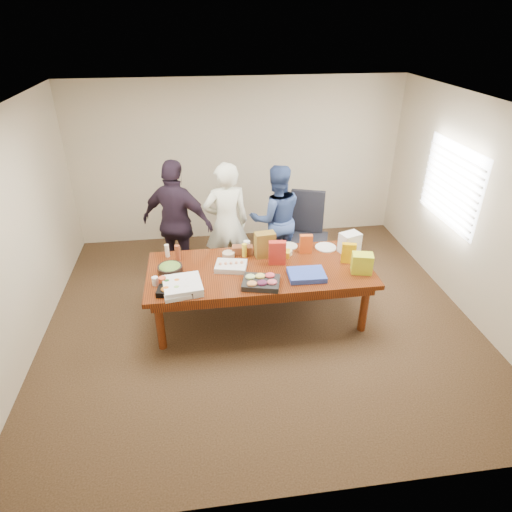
{
  "coord_description": "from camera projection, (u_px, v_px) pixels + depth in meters",
  "views": [
    {
      "loc": [
        -0.69,
        -4.65,
        3.57
      ],
      "look_at": [
        -0.03,
        0.1,
        0.87
      ],
      "focal_mm": 30.69,
      "sensor_mm": 36.0,
      "label": 1
    }
  ],
  "objects": [
    {
      "name": "wall_front",
      "position": [
        312.0,
        378.0,
        3.03
      ],
      "size": [
        5.5,
        0.04,
        2.7
      ],
      "primitive_type": "cube",
      "color": "beige",
      "rests_on": "floor"
    },
    {
      "name": "clear_cup_a",
      "position": [
        155.0,
        281.0,
        5.12
      ],
      "size": [
        0.08,
        0.08,
        0.1
      ],
      "primitive_type": "cylinder",
      "rotation": [
        0.0,
        0.0,
        0.05
      ],
      "color": "white",
      "rests_on": "conference_table"
    },
    {
      "name": "chip_bag_orange",
      "position": [
        306.0,
        244.0,
        5.77
      ],
      "size": [
        0.17,
        0.09,
        0.26
      ],
      "primitive_type": "cube",
      "rotation": [
        0.0,
        0.0,
        -0.12
      ],
      "color": "#D65117",
      "rests_on": "conference_table"
    },
    {
      "name": "grocery_bag_white",
      "position": [
        350.0,
        243.0,
        5.78
      ],
      "size": [
        0.3,
        0.26,
        0.27
      ],
      "primitive_type": "cube",
      "rotation": [
        0.0,
        0.0,
        0.33
      ],
      "color": "white",
      "rests_on": "conference_table"
    },
    {
      "name": "pizza_box_upper",
      "position": [
        182.0,
        284.0,
        5.02
      ],
      "size": [
        0.48,
        0.48,
        0.05
      ],
      "primitive_type": "cube",
      "rotation": [
        0.0,
        0.0,
        0.13
      ],
      "color": "white",
      "rests_on": "pizza_box_lower"
    },
    {
      "name": "person_center",
      "position": [
        227.0,
        224.0,
        6.26
      ],
      "size": [
        0.71,
        0.52,
        1.81
      ],
      "primitive_type": "imported",
      "rotation": [
        0.0,
        0.0,
        3.28
      ],
      "color": "white",
      "rests_on": "floor"
    },
    {
      "name": "sheet_cake",
      "position": [
        231.0,
        266.0,
        5.46
      ],
      "size": [
        0.44,
        0.36,
        0.07
      ],
      "primitive_type": "cube",
      "rotation": [
        0.0,
        0.0,
        -0.22
      ],
      "color": "silver",
      "rests_on": "conference_table"
    },
    {
      "name": "office_chair",
      "position": [
        310.0,
        237.0,
        6.56
      ],
      "size": [
        0.78,
        0.78,
        1.2
      ],
      "primitive_type": "cube",
      "rotation": [
        0.0,
        0.0,
        -0.33
      ],
      "color": "black",
      "rests_on": "floor"
    },
    {
      "name": "person_right",
      "position": [
        276.0,
        219.0,
        6.57
      ],
      "size": [
        0.84,
        0.67,
        1.67
      ],
      "primitive_type": "imported",
      "rotation": [
        0.0,
        0.0,
        3.19
      ],
      "color": "#364E89",
      "rests_on": "floor"
    },
    {
      "name": "dip_bowl_a",
      "position": [
        287.0,
        252.0,
        5.78
      ],
      "size": [
        0.17,
        0.17,
        0.06
      ],
      "primitive_type": "cylinder",
      "rotation": [
        0.0,
        0.0,
        0.16
      ],
      "color": "#F7F1BB",
      "rests_on": "conference_table"
    },
    {
      "name": "grocery_bag_yellow",
      "position": [
        362.0,
        263.0,
        5.34
      ],
      "size": [
        0.28,
        0.23,
        0.25
      ],
      "primitive_type": "cube",
      "rotation": [
        0.0,
        0.0,
        -0.25
      ],
      "color": "#CADA22",
      "rests_on": "conference_table"
    },
    {
      "name": "chip_bag_blue",
      "position": [
        307.0,
        275.0,
        5.28
      ],
      "size": [
        0.45,
        0.34,
        0.07
      ],
      "primitive_type": "cube",
      "rotation": [
        0.0,
        0.0,
        -0.03
      ],
      "color": "#2E49BB",
      "rests_on": "conference_table"
    },
    {
      "name": "chip_bag_yellow",
      "position": [
        349.0,
        253.0,
        5.55
      ],
      "size": [
        0.19,
        0.12,
        0.27
      ],
      "primitive_type": "cube",
      "rotation": [
        0.0,
        0.0,
        -0.28
      ],
      "color": "#D89D04",
      "rests_on": "conference_table"
    },
    {
      "name": "red_cup",
      "position": [
        162.0,
        282.0,
        5.09
      ],
      "size": [
        0.11,
        0.11,
        0.12
      ],
      "primitive_type": "cylinder",
      "rotation": [
        0.0,
        0.0,
        -0.23
      ],
      "color": "#D24C27",
      "rests_on": "conference_table"
    },
    {
      "name": "pizza_box_lower",
      "position": [
        182.0,
        288.0,
        5.04
      ],
      "size": [
        0.5,
        0.5,
        0.05
      ],
      "primitive_type": "cube",
      "rotation": [
        0.0,
        0.0,
        0.17
      ],
      "color": "white",
      "rests_on": "conference_table"
    },
    {
      "name": "banana_bunch",
      "position": [
        281.0,
        253.0,
        5.73
      ],
      "size": [
        0.27,
        0.2,
        0.08
      ],
      "primitive_type": "cube",
      "rotation": [
        0.0,
        0.0,
        -0.25
      ],
      "color": "gold",
      "rests_on": "conference_table"
    },
    {
      "name": "dip_bowl_b",
      "position": [
        228.0,
        255.0,
        5.72
      ],
      "size": [
        0.19,
        0.19,
        0.06
      ],
      "primitive_type": "cylinder",
      "rotation": [
        0.0,
        0.0,
        -0.18
      ],
      "color": "#C7AF90",
      "rests_on": "conference_table"
    },
    {
      "name": "wall_left",
      "position": [
        16.0,
        239.0,
        4.86
      ],
      "size": [
        0.04,
        5.0,
        2.7
      ],
      "primitive_type": "cube",
      "color": "beige",
      "rests_on": "floor"
    },
    {
      "name": "conference_table",
      "position": [
        260.0,
        293.0,
        5.66
      ],
      "size": [
        2.8,
        1.2,
        0.75
      ],
      "primitive_type": "cube",
      "color": "#4C1C0F",
      "rests_on": "floor"
    },
    {
      "name": "dressing_bottle",
      "position": [
        178.0,
        253.0,
        5.61
      ],
      "size": [
        0.08,
        0.08,
        0.21
      ],
      "primitive_type": "cylinder",
      "rotation": [
        0.0,
        0.0,
        -0.15
      ],
      "color": "brown",
      "rests_on": "conference_table"
    },
    {
      "name": "chip_bag_red",
      "position": [
        277.0,
        253.0,
        5.5
      ],
      "size": [
        0.22,
        0.11,
        0.31
      ],
      "primitive_type": "cube",
      "rotation": [
        0.0,
        0.0,
        -0.12
      ],
      "color": "red",
      "rests_on": "conference_table"
    },
    {
      "name": "plate_b",
      "position": [
        289.0,
        246.0,
        5.98
      ],
      "size": [
        0.28,
        0.28,
        0.01
      ],
      "primitive_type": "cylinder",
      "rotation": [
        0.0,
        0.0,
        -0.28
      ],
      "color": "beige",
      "rests_on": "conference_table"
    },
    {
      "name": "person_left",
      "position": [
        177.0,
        223.0,
        6.23
      ],
      "size": [
        1.17,
        0.88,
        1.84
      ],
      "primitive_type": "imported",
      "rotation": [
        0.0,
        0.0,
        2.68
      ],
      "color": "black",
      "rests_on": "floor"
    },
    {
      "name": "wall_back",
      "position": [
        239.0,
        162.0,
        7.34
      ],
      "size": [
        5.5,
        0.04,
        2.7
      ],
      "primitive_type": "cube",
      "color": "beige",
      "rests_on": "floor"
    },
    {
      "name": "salad_bowl",
      "position": [
        170.0,
        270.0,
        5.36
      ],
      "size": [
        0.33,
        0.33,
        0.1
      ],
      "primitive_type": "cylinder",
      "rotation": [
        0.0,
        0.0,
        0.09
      ],
      "color": "black",
      "rests_on": "conference_table"
    },
    {
      "name": "bread_loaf",
      "position": [
        242.0,
        250.0,
        5.78
      ],
      "size": [
        0.29,
        0.15,
        0.11
      ],
      "primitive_type": "cube",
      "rotation": [
        0.0,
        0.0,
        -0.12
      ],
      "color": "brown",
      "rests_on": "conference_table"
    },
    {
      "name": "fruit_tray",
      "position": [
        261.0,
        283.0,
        5.13
      ],
      "size": [
        0.5,
        0.43,
        0.07
      ],
      "primitive_type": "cube",
      "rotation": [
        0.0,
        0.0,
        -0.25
      ],
      "color": "black",
      "rests_on": "conference_table"
    },
    {
      "name": "ranch_bottle",
      "position": [
        167.0,
        251.0,
        5.7
      ],
      "size": [
        0.06,
        0.06,
        0.17
      ],
      "primitive_type": "cylinder",
      "rotation": [
        0.0,
        0.0,
        0.11
      ],
      "color": "#F7EAC9",
      "rests_on": "conference_table"
    },
    {
      "name": "wall_right",
      "position": [
        475.0,
        212.0,
        5.51
      ],
      "size": [
        0.04,
        5.0,
        2.7
      ],
      "primitive_type": "cube",
      "color": "beige",
      "rests_on": "floor"
    },
    {
      "name": "window_panel",
      "position": [
        451.0,
        185.0,
        5.95
      ],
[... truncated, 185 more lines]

